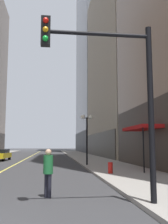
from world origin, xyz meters
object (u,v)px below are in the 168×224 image
at_px(pedestrian_in_green_parka, 48,169).
at_px(traffic_light_near_right, 117,81).
at_px(car_yellow, 0,154).
at_px(street_lamp_right_mid, 87,128).
at_px(fire_hydrant_right, 110,169).

bearing_deg(pedestrian_in_green_parka, traffic_light_near_right, -43.30).
xyz_separation_m(car_yellow, street_lamp_right_mid, (9.02, -9.41, 2.54)).
bearing_deg(street_lamp_right_mid, fire_hydrant_right, -85.79).
bearing_deg(street_lamp_right_mid, pedestrian_in_green_parka, -103.60).
distance_m(pedestrian_in_green_parka, fire_hydrant_right, 6.98).
bearing_deg(traffic_light_near_right, street_lamp_right_mid, 85.90).
distance_m(pedestrian_in_green_parka, traffic_light_near_right, 3.93).
bearing_deg(fire_hydrant_right, traffic_light_near_right, -101.13).
distance_m(street_lamp_right_mid, fire_hydrant_right, 7.38).
xyz_separation_m(car_yellow, fire_hydrant_right, (9.52, -16.20, -0.32)).
xyz_separation_m(street_lamp_right_mid, fire_hydrant_right, (0.50, -6.79, -2.86)).
xyz_separation_m(car_yellow, traffic_light_near_right, (7.97, -24.07, 3.02)).
height_order(car_yellow, traffic_light_near_right, traffic_light_near_right).
height_order(traffic_light_near_right, fire_hydrant_right, traffic_light_near_right).
distance_m(car_yellow, fire_hydrant_right, 18.79).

